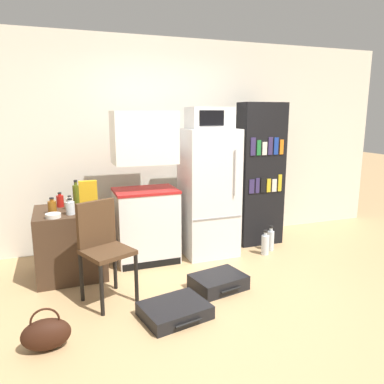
{
  "coord_description": "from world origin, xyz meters",
  "views": [
    {
      "loc": [
        -1.34,
        -2.85,
        1.73
      ],
      "look_at": [
        0.01,
        0.85,
        0.91
      ],
      "focal_mm": 35.0,
      "sensor_mm": 36.0,
      "label": 1
    }
  ],
  "objects_px": {
    "handbag": "(46,334)",
    "microwave": "(209,118)",
    "cereal_box": "(88,194)",
    "chair": "(102,242)",
    "water_bottle_middle": "(265,244)",
    "suitcase_small_flat": "(218,282)",
    "bookshelf": "(260,175)",
    "bottle_amber_beer": "(52,207)",
    "side_table": "(70,242)",
    "bowl": "(53,216)",
    "suitcase_large_flat": "(175,310)",
    "refrigerator": "(209,193)",
    "kitchen_hutch": "(145,194)",
    "bottle_milk_white": "(70,203)",
    "bottle_clear_short": "(70,208)",
    "bottle_ketchup_red": "(60,201)",
    "water_bottle_front": "(271,240)",
    "bottle_olive_oil": "(76,194)"
  },
  "relations": [
    {
      "from": "bottle_amber_beer",
      "to": "bottle_clear_short",
      "type": "relative_size",
      "value": 1.02
    },
    {
      "from": "bottle_milk_white",
      "to": "bottle_ketchup_red",
      "type": "xyz_separation_m",
      "value": [
        -0.1,
        0.15,
        0.01
      ]
    },
    {
      "from": "microwave",
      "to": "bowl",
      "type": "relative_size",
      "value": 3.41
    },
    {
      "from": "chair",
      "to": "microwave",
      "type": "bearing_deg",
      "value": 5.25
    },
    {
      "from": "bottle_milk_white",
      "to": "bowl",
      "type": "xyz_separation_m",
      "value": [
        -0.17,
        -0.29,
        -0.04
      ]
    },
    {
      "from": "bottle_clear_short",
      "to": "bowl",
      "type": "distance_m",
      "value": 0.19
    },
    {
      "from": "bowl",
      "to": "suitcase_small_flat",
      "type": "relative_size",
      "value": 0.26
    },
    {
      "from": "bottle_clear_short",
      "to": "handbag",
      "type": "distance_m",
      "value": 1.37
    },
    {
      "from": "microwave",
      "to": "chair",
      "type": "height_order",
      "value": "microwave"
    },
    {
      "from": "bottle_clear_short",
      "to": "bowl",
      "type": "height_order",
      "value": "bottle_clear_short"
    },
    {
      "from": "side_table",
      "to": "chair",
      "type": "bearing_deg",
      "value": -68.91
    },
    {
      "from": "side_table",
      "to": "bottle_clear_short",
      "type": "height_order",
      "value": "bottle_clear_short"
    },
    {
      "from": "bowl",
      "to": "microwave",
      "type": "bearing_deg",
      "value": 10.72
    },
    {
      "from": "kitchen_hutch",
      "to": "bowl",
      "type": "distance_m",
      "value": 1.09
    },
    {
      "from": "kitchen_hutch",
      "to": "refrigerator",
      "type": "height_order",
      "value": "kitchen_hutch"
    },
    {
      "from": "side_table",
      "to": "bookshelf",
      "type": "distance_m",
      "value": 2.52
    },
    {
      "from": "bottle_milk_white",
      "to": "suitcase_large_flat",
      "type": "distance_m",
      "value": 1.66
    },
    {
      "from": "bottle_milk_white",
      "to": "water_bottle_middle",
      "type": "distance_m",
      "value": 2.39
    },
    {
      "from": "water_bottle_middle",
      "to": "suitcase_large_flat",
      "type": "bearing_deg",
      "value": -145.85
    },
    {
      "from": "bowl",
      "to": "handbag",
      "type": "xyz_separation_m",
      "value": [
        -0.09,
        -1.09,
        -0.62
      ]
    },
    {
      "from": "side_table",
      "to": "water_bottle_front",
      "type": "xyz_separation_m",
      "value": [
        2.44,
        -0.12,
        -0.23
      ]
    },
    {
      "from": "chair",
      "to": "handbag",
      "type": "xyz_separation_m",
      "value": [
        -0.51,
        -0.66,
        -0.44
      ]
    },
    {
      "from": "cereal_box",
      "to": "water_bottle_middle",
      "type": "height_order",
      "value": "cereal_box"
    },
    {
      "from": "bottle_milk_white",
      "to": "suitcase_small_flat",
      "type": "xyz_separation_m",
      "value": [
        1.35,
        -0.91,
        -0.72
      ]
    },
    {
      "from": "kitchen_hutch",
      "to": "water_bottle_middle",
      "type": "distance_m",
      "value": 1.62
    },
    {
      "from": "kitchen_hutch",
      "to": "suitcase_large_flat",
      "type": "relative_size",
      "value": 2.8
    },
    {
      "from": "bookshelf",
      "to": "bottle_amber_beer",
      "type": "height_order",
      "value": "bookshelf"
    },
    {
      "from": "bookshelf",
      "to": "suitcase_large_flat",
      "type": "bearing_deg",
      "value": -138.61
    },
    {
      "from": "bowl",
      "to": "water_bottle_middle",
      "type": "distance_m",
      "value": 2.53
    },
    {
      "from": "kitchen_hutch",
      "to": "handbag",
      "type": "xyz_separation_m",
      "value": [
        -1.11,
        -1.46,
        -0.69
      ]
    },
    {
      "from": "suitcase_large_flat",
      "to": "bottle_milk_white",
      "type": "bearing_deg",
      "value": 109.34
    },
    {
      "from": "suitcase_large_flat",
      "to": "water_bottle_front",
      "type": "distance_m",
      "value": 2.0
    },
    {
      "from": "microwave",
      "to": "suitcase_large_flat",
      "type": "bearing_deg",
      "value": -123.06
    },
    {
      "from": "suitcase_large_flat",
      "to": "handbag",
      "type": "distance_m",
      "value": 1.05
    },
    {
      "from": "cereal_box",
      "to": "chair",
      "type": "height_order",
      "value": "cereal_box"
    },
    {
      "from": "chair",
      "to": "refrigerator",
      "type": "bearing_deg",
      "value": 5.28
    },
    {
      "from": "cereal_box",
      "to": "suitcase_large_flat",
      "type": "relative_size",
      "value": 0.48
    },
    {
      "from": "suitcase_small_flat",
      "to": "cereal_box",
      "type": "bearing_deg",
      "value": 130.34
    },
    {
      "from": "suitcase_small_flat",
      "to": "handbag",
      "type": "bearing_deg",
      "value": -175.38
    },
    {
      "from": "handbag",
      "to": "cereal_box",
      "type": "bearing_deg",
      "value": 71.38
    },
    {
      "from": "bottle_amber_beer",
      "to": "water_bottle_middle",
      "type": "relative_size",
      "value": 0.54
    },
    {
      "from": "water_bottle_middle",
      "to": "suitcase_small_flat",
      "type": "bearing_deg",
      "value": -144.66
    },
    {
      "from": "bottle_milk_white",
      "to": "suitcase_large_flat",
      "type": "height_order",
      "value": "bottle_milk_white"
    },
    {
      "from": "side_table",
      "to": "bottle_olive_oil",
      "type": "xyz_separation_m",
      "value": [
        0.1,
        0.26,
        0.48
      ]
    },
    {
      "from": "water_bottle_middle",
      "to": "handbag",
      "type": "bearing_deg",
      "value": -156.08
    },
    {
      "from": "refrigerator",
      "to": "bookshelf",
      "type": "distance_m",
      "value": 0.82
    },
    {
      "from": "handbag",
      "to": "microwave",
      "type": "bearing_deg",
      "value": 37.01
    },
    {
      "from": "microwave",
      "to": "cereal_box",
      "type": "height_order",
      "value": "microwave"
    },
    {
      "from": "suitcase_small_flat",
      "to": "water_bottle_middle",
      "type": "distance_m",
      "value": 1.15
    },
    {
      "from": "suitcase_small_flat",
      "to": "microwave",
      "type": "bearing_deg",
      "value": 61.83
    }
  ]
}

